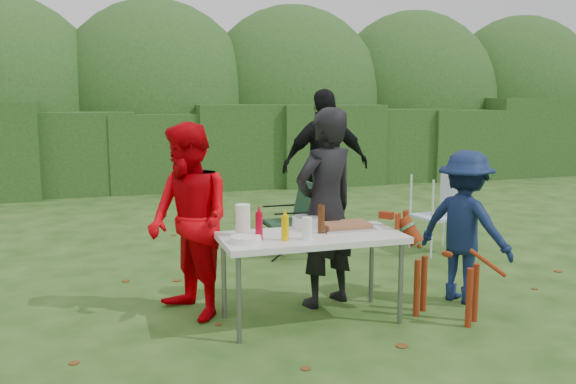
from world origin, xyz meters
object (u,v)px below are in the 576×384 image
object	(u,v)px
camping_chair	(288,218)
mustard_bottle	(285,228)
beer_bottle	(321,219)
lawn_chair	(438,213)
dog	(447,270)
child	(465,227)
person_red_jacket	(189,221)
person_cook	(325,208)
paper_towel_roll	(243,220)
person_black_puffy	(326,166)
ketchup_bottle	(259,226)
folding_table	(311,241)

from	to	relation	value
camping_chair	mustard_bottle	distance (m)	2.36
beer_bottle	lawn_chair	bearing A→B (deg)	38.37
dog	lawn_chair	xyz separation A→B (m)	(1.14, 2.02, 0.04)
child	lawn_chair	world-z (taller)	child
person_red_jacket	child	world-z (taller)	person_red_jacket
person_cook	camping_chair	world-z (taller)	person_cook
mustard_bottle	person_cook	bearing A→B (deg)	43.12
camping_chair	paper_towel_roll	distance (m)	2.24
dog	camping_chair	distance (m)	2.47
lawn_chair	beer_bottle	xyz separation A→B (m)	(-2.14, -1.70, 0.39)
person_black_puffy	camping_chair	distance (m)	1.06
person_black_puffy	paper_towel_roll	distance (m)	3.07
person_black_puffy	mustard_bottle	world-z (taller)	person_black_puffy
person_black_puffy	beer_bottle	world-z (taller)	person_black_puffy
person_red_jacket	camping_chair	world-z (taller)	person_red_jacket
child	ketchup_bottle	bearing A→B (deg)	64.78
person_cook	person_red_jacket	bearing A→B (deg)	-23.08
person_cook	child	xyz separation A→B (m)	(1.25, -0.29, -0.19)
folding_table	mustard_bottle	bearing A→B (deg)	-153.96
camping_chair	ketchup_bottle	distance (m)	2.36
person_cook	child	distance (m)	1.29
child	mustard_bottle	size ratio (longest dim) A/B	6.93
folding_table	paper_towel_roll	world-z (taller)	paper_towel_roll
ketchup_bottle	beer_bottle	xyz separation A→B (m)	(0.55, 0.08, 0.01)
person_black_puffy	beer_bottle	bearing A→B (deg)	69.77
person_black_puffy	lawn_chair	size ratio (longest dim) A/B	2.08
child	camping_chair	bearing A→B (deg)	-1.15
camping_chair	ketchup_bottle	xyz separation A→B (m)	(-0.90, -2.14, 0.41)
folding_table	lawn_chair	bearing A→B (deg)	37.62
person_cook	child	bearing A→B (deg)	146.01
person_cook	beer_bottle	xyz separation A→B (m)	(-0.17, -0.34, -0.03)
child	dog	xyz separation A→B (m)	(-0.41, -0.37, -0.27)
person_cook	child	world-z (taller)	person_cook
person_black_puffy	folding_table	bearing A→B (deg)	68.25
paper_towel_roll	camping_chair	bearing A→B (deg)	63.16
person_black_puffy	lawn_chair	xyz separation A→B (m)	(1.09, -0.96, -0.51)
person_cook	ketchup_bottle	xyz separation A→B (m)	(-0.72, -0.42, -0.04)
dog	person_red_jacket	bearing A→B (deg)	32.55
dog	person_black_puffy	bearing A→B (deg)	-39.47
dog	lawn_chair	world-z (taller)	lawn_chair
child	mustard_bottle	xyz separation A→B (m)	(-1.77, -0.21, 0.15)
paper_towel_roll	dog	bearing A→B (deg)	-14.10
child	camping_chair	xyz separation A→B (m)	(-1.06, 2.01, -0.25)
child	paper_towel_roll	distance (m)	2.06
person_red_jacket	lawn_chair	size ratio (longest dim) A/B	1.76
ketchup_bottle	paper_towel_roll	xyz separation A→B (m)	(-0.09, 0.17, 0.02)
person_cook	dog	size ratio (longest dim) A/B	1.97
person_cook	child	size ratio (longest dim) A/B	1.28
person_cook	lawn_chair	bearing A→B (deg)	-166.52
person_red_jacket	camping_chair	distance (m)	2.21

